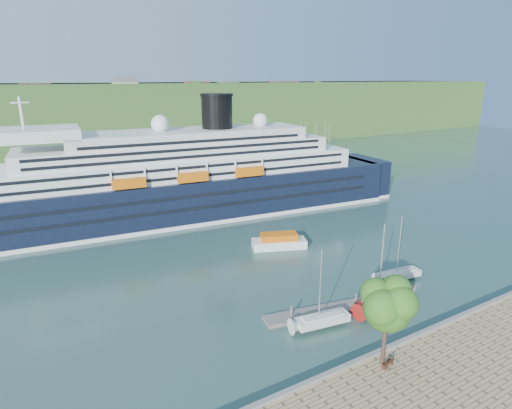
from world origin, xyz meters
name	(u,v)px	position (x,y,z in m)	size (l,w,h in m)	color
ground	(403,349)	(0.00, 0.00, 0.00)	(400.00, 400.00, 0.00)	#294944
far_hillside	(97,117)	(0.00, 145.00, 12.00)	(400.00, 50.00, 24.00)	#345823
quay_coping	(406,340)	(0.00, -0.20, 1.15)	(220.00, 0.50, 0.30)	slate
cruise_ship	(162,159)	(-6.58, 51.93, 11.70)	(104.21, 15.17, 23.40)	black
park_bench	(388,362)	(-4.51, -2.03, 1.45)	(1.39, 0.57, 0.89)	#452413
promenade_tree	(386,319)	(-4.66, -1.50, 5.71)	(5.69, 5.69, 9.42)	#295E18
floating_pontoon	(340,308)	(-0.31, 9.05, 0.21)	(18.77, 2.29, 0.42)	slate
sailboat_white_near	(324,291)	(-4.46, 7.28, 4.40)	(6.82, 1.89, 8.80)	silver
sailboat_red	(383,268)	(4.03, 6.97, 5.09)	(7.88, 2.19, 10.18)	maroon
sailboat_white_far	(402,250)	(11.50, 10.75, 4.40)	(6.82, 1.89, 8.81)	silver
tender_launch	(279,241)	(4.08, 28.61, 1.20)	(8.68, 2.97, 2.40)	#D6640C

